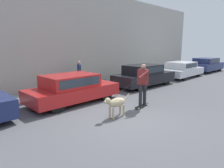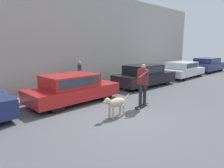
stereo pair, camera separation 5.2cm
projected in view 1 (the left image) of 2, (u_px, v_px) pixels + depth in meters
name	position (u px, v px, depth m)	size (l,w,h in m)	color
ground_plane	(125.00, 118.00, 7.08)	(36.00, 36.00, 0.00)	#545459
back_wall	(41.00, 37.00, 10.82)	(32.00, 0.30, 5.97)	#ADA89E
sidewalk_curb	(54.00, 93.00, 10.58)	(30.00, 1.92, 0.12)	gray
parked_car_1	(72.00, 89.00, 8.86)	(4.11, 1.79, 1.27)	black
parked_car_2	(144.00, 76.00, 12.50)	(4.40, 1.82, 1.34)	black
parked_car_3	(182.00, 70.00, 15.94)	(4.30, 1.90, 1.23)	black
parked_car_4	(206.00, 65.00, 19.42)	(4.25, 1.93, 1.33)	black
dog	(116.00, 103.00, 7.05)	(1.27, 0.32, 0.78)	tan
skateboarder	(143.00, 83.00, 8.11)	(2.46, 0.57, 1.79)	beige
pedestrian_with_bag	(79.00, 73.00, 11.62)	(0.44, 0.61, 1.52)	#28282D
fire_hydrant	(155.00, 75.00, 14.93)	(0.18, 0.18, 0.70)	red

